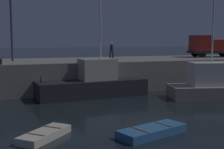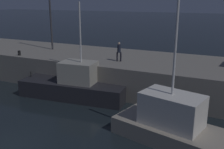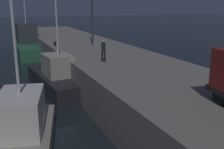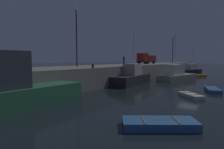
{
  "view_description": "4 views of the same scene",
  "coord_description": "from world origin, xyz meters",
  "px_view_note": "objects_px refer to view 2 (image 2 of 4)",
  "views": [
    {
      "loc": [
        -7.68,
        -17.07,
        4.87
      ],
      "look_at": [
        2.19,
        12.78,
        1.28
      ],
      "focal_mm": 50.22,
      "sensor_mm": 36.0,
      "label": 1
    },
    {
      "loc": [
        11.02,
        -9.7,
        8.24
      ],
      "look_at": [
        1.16,
        11.35,
        1.53
      ],
      "focal_mm": 42.15,
      "sensor_mm": 36.0,
      "label": 2
    },
    {
      "loc": [
        21.56,
        3.94,
        7.16
      ],
      "look_at": [
        -0.49,
        13.24,
        1.03
      ],
      "focal_mm": 43.61,
      "sensor_mm": 36.0,
      "label": 3
    },
    {
      "loc": [
        -26.28,
        -6.81,
        3.91
      ],
      "look_at": [
        -1.1,
        12.06,
        1.33
      ],
      "focal_mm": 30.18,
      "sensor_mm": 36.0,
      "label": 4
    }
  ],
  "objects_px": {
    "fishing_trawler_red": "(181,128)",
    "fishing_boat_orange": "(75,86)",
    "bollard_central": "(19,53)",
    "lamp_post_west": "(50,4)",
    "dockworker": "(119,51)"
  },
  "relations": [
    {
      "from": "fishing_trawler_red",
      "to": "fishing_boat_orange",
      "type": "xyz_separation_m",
      "value": [
        -9.78,
        3.82,
        0.03
      ]
    },
    {
      "from": "fishing_trawler_red",
      "to": "bollard_central",
      "type": "relative_size",
      "value": 19.62
    },
    {
      "from": "fishing_boat_orange",
      "to": "fishing_trawler_red",
      "type": "bearing_deg",
      "value": -21.33
    },
    {
      "from": "fishing_boat_orange",
      "to": "lamp_post_west",
      "type": "relative_size",
      "value": 1.13
    },
    {
      "from": "bollard_central",
      "to": "fishing_trawler_red",
      "type": "bearing_deg",
      "value": -16.99
    },
    {
      "from": "fishing_boat_orange",
      "to": "dockworker",
      "type": "height_order",
      "value": "fishing_boat_orange"
    },
    {
      "from": "fishing_trawler_red",
      "to": "dockworker",
      "type": "distance_m",
      "value": 10.36
    },
    {
      "from": "fishing_trawler_red",
      "to": "fishing_boat_orange",
      "type": "relative_size",
      "value": 0.98
    },
    {
      "from": "dockworker",
      "to": "bollard_central",
      "type": "bearing_deg",
      "value": -169.72
    },
    {
      "from": "lamp_post_west",
      "to": "bollard_central",
      "type": "distance_m",
      "value": 6.25
    },
    {
      "from": "fishing_trawler_red",
      "to": "dockworker",
      "type": "relative_size",
      "value": 5.36
    },
    {
      "from": "fishing_boat_orange",
      "to": "dockworker",
      "type": "relative_size",
      "value": 5.49
    },
    {
      "from": "dockworker",
      "to": "fishing_boat_orange",
      "type": "bearing_deg",
      "value": -129.98
    },
    {
      "from": "lamp_post_west",
      "to": "dockworker",
      "type": "height_order",
      "value": "lamp_post_west"
    },
    {
      "from": "lamp_post_west",
      "to": "dockworker",
      "type": "bearing_deg",
      "value": -13.68
    }
  ]
}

